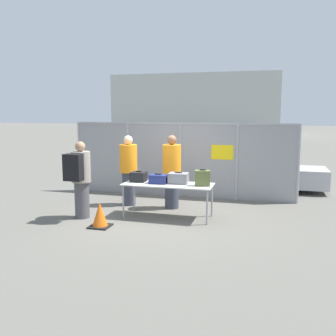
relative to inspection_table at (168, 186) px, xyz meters
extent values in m
plane|color=#605E56|center=(-0.24, 0.15, -0.73)|extent=(120.00, 120.00, 0.00)
cylinder|color=#9EA0A5|center=(-3.40, 2.17, 0.32)|extent=(0.07, 0.07, 2.10)
cylinder|color=#9EA0A5|center=(-1.82, 2.17, 0.32)|extent=(0.07, 0.07, 2.10)
cylinder|color=#9EA0A5|center=(-0.24, 2.17, 0.32)|extent=(0.07, 0.07, 2.10)
cylinder|color=#9EA0A5|center=(1.35, 2.17, 0.32)|extent=(0.07, 0.07, 2.10)
cylinder|color=#9EA0A5|center=(2.93, 2.17, 0.32)|extent=(0.07, 0.07, 2.10)
cube|color=gray|center=(-0.24, 2.17, 0.32)|extent=(6.33, 0.01, 2.10)
cube|color=#9EA0A5|center=(-0.24, 2.17, 1.34)|extent=(6.33, 0.04, 0.04)
cube|color=yellow|center=(0.94, 2.16, 0.57)|extent=(0.60, 0.01, 0.40)
cube|color=silver|center=(0.00, 0.00, 0.04)|extent=(2.04, 0.79, 0.02)
cylinder|color=#99999E|center=(-0.96, -0.33, -0.35)|extent=(0.04, 0.04, 0.76)
cylinder|color=#99999E|center=(0.96, -0.33, -0.35)|extent=(0.04, 0.04, 0.76)
cylinder|color=#99999E|center=(-0.96, 0.33, -0.35)|extent=(0.04, 0.04, 0.76)
cylinder|color=#99999E|center=(0.96, 0.33, -0.35)|extent=(0.04, 0.04, 0.76)
cube|color=black|center=(-0.73, 0.08, 0.17)|extent=(0.34, 0.33, 0.23)
cube|color=black|center=(-0.73, 0.08, 0.29)|extent=(0.14, 0.02, 0.02)
cube|color=navy|center=(-0.23, -0.02, 0.16)|extent=(0.40, 0.29, 0.20)
cube|color=black|center=(-0.23, -0.02, 0.27)|extent=(0.16, 0.03, 0.02)
cube|color=slate|center=(0.22, 0.12, 0.17)|extent=(0.44, 0.36, 0.24)
cube|color=black|center=(0.22, 0.12, 0.31)|extent=(0.16, 0.03, 0.02)
cube|color=#566033|center=(0.79, -0.01, 0.23)|extent=(0.36, 0.27, 0.34)
cube|color=black|center=(0.79, -0.01, 0.41)|extent=(0.13, 0.05, 0.02)
cylinder|color=#4C4C51|center=(-1.88, -0.54, -0.31)|extent=(0.33, 0.33, 0.83)
cylinder|color=gray|center=(-1.88, -0.54, 0.45)|extent=(0.43, 0.43, 0.69)
sphere|color=#A57A5B|center=(-1.88, -0.54, 0.91)|extent=(0.22, 0.22, 0.22)
cube|color=black|center=(-1.88, -0.88, 0.48)|extent=(0.39, 0.24, 0.58)
cylinder|color=#383D4C|center=(-0.13, 0.84, -0.29)|extent=(0.34, 0.34, 0.87)
cylinder|color=orange|center=(-0.13, 0.84, 0.51)|extent=(0.45, 0.45, 0.73)
sphere|color=brown|center=(-0.13, 0.84, 0.99)|extent=(0.24, 0.24, 0.24)
cylinder|color=#383D4C|center=(-1.29, 0.86, -0.30)|extent=(0.34, 0.34, 0.86)
cylinder|color=orange|center=(-1.29, 0.86, 0.49)|extent=(0.45, 0.45, 0.71)
sphere|color=beige|center=(-1.29, 0.86, 0.96)|extent=(0.23, 0.23, 0.23)
cube|color=#B2B2B7|center=(2.32, 3.84, -0.30)|extent=(3.13, 1.31, 0.56)
sphere|color=black|center=(1.77, 3.13, -0.47)|extent=(0.52, 0.52, 0.52)
sphere|color=black|center=(1.77, 4.55, -0.47)|extent=(0.52, 0.52, 0.52)
cylinder|color=#59595B|center=(0.21, 3.84, -0.53)|extent=(1.09, 0.06, 0.06)
cube|color=#B2B7B2|center=(-5.20, 33.31, 2.26)|extent=(16.21, 13.08, 5.97)
cube|color=black|center=(-1.18, -1.08, -0.71)|extent=(0.42, 0.42, 0.03)
cone|color=orange|center=(-1.18, -1.08, -0.46)|extent=(0.34, 0.34, 0.53)
camera|label=1|loc=(2.23, -8.02, 1.68)|focal=40.00mm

